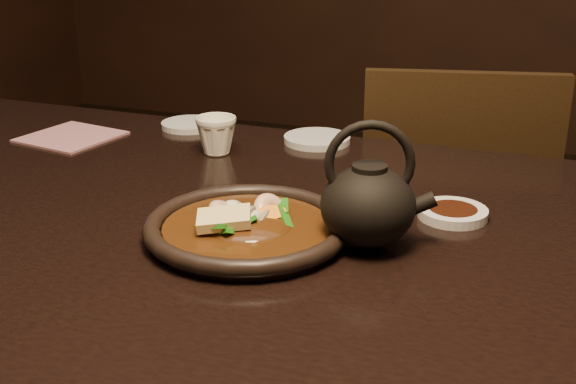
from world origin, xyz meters
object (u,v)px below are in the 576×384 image
(plate, at_px, (248,228))
(teapot, at_px, (369,201))
(table, at_px, (212,265))
(chair, at_px, (447,235))
(tea_cup, at_px, (216,134))

(plate, height_order, teapot, teapot)
(teapot, bearing_deg, table, 156.08)
(table, distance_m, chair, 0.75)
(plate, bearing_deg, tea_cup, 122.90)
(plate, bearing_deg, chair, 78.06)
(plate, distance_m, tea_cup, 0.37)
(chair, relative_size, tea_cup, 12.00)
(chair, xyz_separation_m, tea_cup, (-0.35, -0.43, 0.32))
(chair, xyz_separation_m, plate, (-0.16, -0.73, 0.29))
(plate, relative_size, teapot, 1.68)
(chair, relative_size, plate, 3.20)
(teapot, bearing_deg, plate, 171.98)
(chair, distance_m, teapot, 0.78)
(plate, distance_m, teapot, 0.16)
(table, relative_size, tea_cup, 22.21)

